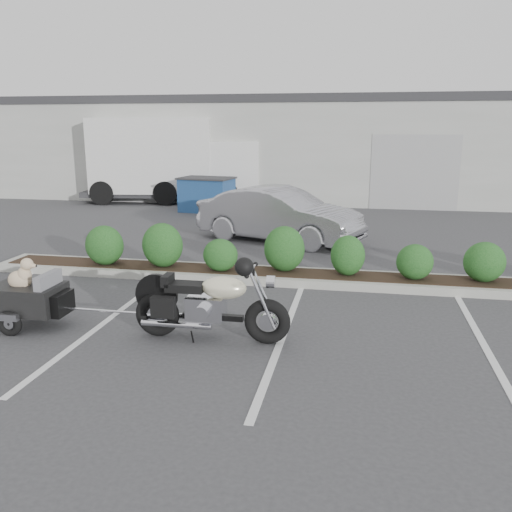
% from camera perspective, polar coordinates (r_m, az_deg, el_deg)
% --- Properties ---
extents(ground, '(90.00, 90.00, 0.00)m').
position_cam_1_polar(ground, '(8.47, -4.66, -6.29)').
color(ground, '#38383A').
rests_on(ground, ground).
extents(planter_kerb, '(12.00, 1.00, 0.15)m').
position_cam_1_polar(planter_kerb, '(10.32, 3.98, -2.20)').
color(planter_kerb, '#9E9E93').
rests_on(planter_kerb, ground).
extents(building, '(26.00, 10.00, 4.00)m').
position_cam_1_polar(building, '(24.78, 6.00, 11.41)').
color(building, '#9EA099').
rests_on(building, ground).
extents(motorcycle, '(2.18, 0.73, 1.26)m').
position_cam_1_polar(motorcycle, '(7.39, -4.84, -5.17)').
color(motorcycle, black).
rests_on(motorcycle, ground).
extents(pet_trailer, '(1.73, 0.96, 1.04)m').
position_cam_1_polar(pet_trailer, '(8.59, -23.02, -4.00)').
color(pet_trailer, black).
rests_on(pet_trailer, ground).
extents(sedan, '(4.43, 2.83, 1.38)m').
position_cam_1_polar(sedan, '(13.69, 2.49, 4.34)').
color(sedan, '#A8A7AE').
rests_on(sedan, ground).
extents(dumpster, '(1.96, 1.50, 1.17)m').
position_cam_1_polar(dumpster, '(18.79, -5.20, 6.49)').
color(dumpster, navy).
rests_on(dumpster, ground).
extents(delivery_truck, '(7.19, 3.29, 3.17)m').
position_cam_1_polar(delivery_truck, '(21.47, -8.60, 9.75)').
color(delivery_truck, silver).
rests_on(delivery_truck, ground).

